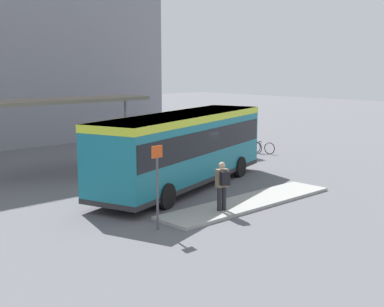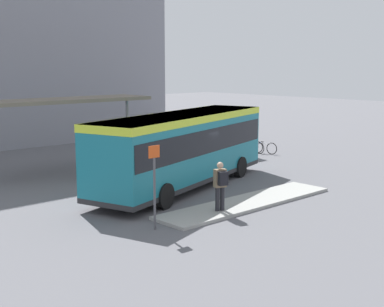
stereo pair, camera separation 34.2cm
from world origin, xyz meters
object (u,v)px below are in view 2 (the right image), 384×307
(city_bus, at_px, (183,145))
(potted_planter_near_shelter, at_px, (91,166))
(bicycle_white, at_px, (265,148))
(pedestrian_waiting, at_px, (221,183))
(bicycle_blue, at_px, (254,147))
(platform_sign, at_px, (154,183))
(bicycle_green, at_px, (248,145))

(city_bus, height_order, potted_planter_near_shelter, city_bus)
(bicycle_white, xyz_separation_m, potted_planter_near_shelter, (-11.75, 0.94, 0.25))
(city_bus, distance_m, pedestrian_waiting, 4.55)
(bicycle_blue, distance_m, platform_sign, 16.45)
(bicycle_blue, xyz_separation_m, potted_planter_near_shelter, (-11.48, 0.29, 0.27))
(pedestrian_waiting, xyz_separation_m, platform_sign, (-2.92, 0.17, 0.41))
(bicycle_green, bearing_deg, potted_planter_near_shelter, 90.44)
(pedestrian_waiting, relative_size, bicycle_white, 1.06)
(platform_sign, bearing_deg, city_bus, 39.60)
(pedestrian_waiting, bearing_deg, bicycle_green, -34.45)
(bicycle_blue, relative_size, potted_planter_near_shelter, 1.38)
(city_bus, distance_m, platform_sign, 6.18)
(city_bus, height_order, bicycle_green, city_bus)
(pedestrian_waiting, distance_m, bicycle_blue, 14.06)
(city_bus, bearing_deg, bicycle_white, 2.21)
(city_bus, xyz_separation_m, bicycle_white, (9.81, 3.49, -1.53))
(potted_planter_near_shelter, bearing_deg, bicycle_white, -4.60)
(pedestrian_waiting, relative_size, bicycle_green, 1.07)
(bicycle_white, relative_size, platform_sign, 0.60)
(city_bus, xyz_separation_m, bicycle_green, (9.72, 4.79, -1.54))
(pedestrian_waiting, distance_m, bicycle_green, 14.60)
(bicycle_white, xyz_separation_m, bicycle_green, (-0.08, 1.31, -0.00))
(pedestrian_waiting, xyz_separation_m, bicycle_green, (11.56, 8.89, -0.79))
(city_bus, bearing_deg, platform_sign, -157.75)
(bicycle_blue, bearing_deg, potted_planter_near_shelter, -93.36)
(city_bus, relative_size, pedestrian_waiting, 6.20)
(city_bus, xyz_separation_m, pedestrian_waiting, (-1.83, -4.10, -0.75))
(bicycle_white, relative_size, potted_planter_near_shelter, 1.43)
(pedestrian_waiting, distance_m, bicycle_white, 13.91)
(bicycle_green, bearing_deg, bicycle_white, -177.67)
(pedestrian_waiting, xyz_separation_m, potted_planter_near_shelter, (-0.10, 8.53, -0.53))
(bicycle_green, distance_m, potted_planter_near_shelter, 11.67)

